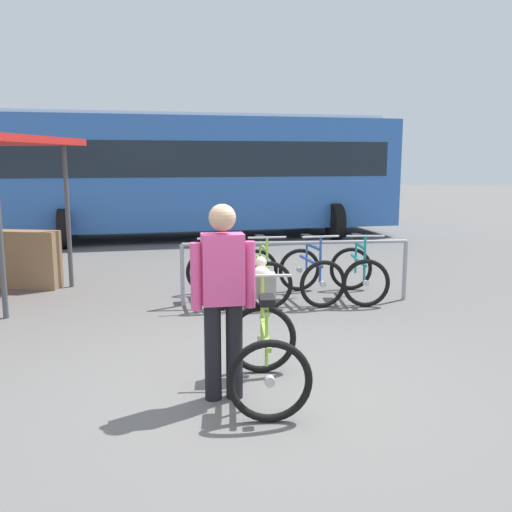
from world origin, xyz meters
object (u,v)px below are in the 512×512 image
racked_bike_lime (262,275)px  racked_bike_blue (311,274)px  featured_bicycle (264,336)px  racked_bike_teal (358,273)px  bus_distant (199,169)px  person_with_featured_bike (223,293)px  racked_bike_black (213,276)px

racked_bike_lime → racked_bike_blue: bearing=3.6°
featured_bicycle → racked_bike_teal: bearing=64.4°
bus_distant → racked_bike_blue: bearing=-73.8°
racked_bike_blue → person_with_featured_bike: 3.62m
bus_distant → racked_bike_black: bearing=-85.3°
racked_bike_black → racked_bike_blue: bearing=3.6°
featured_bicycle → racked_bike_lime: bearing=87.3°
person_with_featured_bike → featured_bicycle: bearing=27.3°
racked_bike_blue → racked_bike_teal: same height
racked_bike_lime → featured_bicycle: 3.15m
featured_bicycle → bus_distant: bus_distant is taller
person_with_featured_bike → bus_distant: bus_distant is taller
racked_bike_black → racked_bike_lime: bearing=3.6°
racked_bike_black → bus_distant: bus_distant is taller
racked_bike_teal → bus_distant: 7.33m
racked_bike_lime → featured_bicycle: size_ratio=0.96×
featured_bicycle → person_with_featured_bike: 0.58m
bus_distant → person_with_featured_bike: bearing=-85.7°
racked_bike_lime → bus_distant: bus_distant is taller
racked_bike_black → racked_bike_lime: 0.70m
racked_bike_blue → person_with_featured_bike: bearing=-109.6°
racked_bike_black → racked_bike_blue: (1.40, 0.09, 0.00)m
racked_bike_blue → person_with_featured_bike: (-1.20, -3.37, 0.54)m
bus_distant → racked_bike_teal: bearing=-68.4°
racked_bike_lime → bus_distant: bearing=100.5°
racked_bike_black → featured_bicycle: bearing=-80.0°
racked_bike_blue → bus_distant: bearing=106.2°
racked_bike_black → featured_bicycle: featured_bicycle is taller
racked_bike_black → person_with_featured_bike: (0.20, -3.28, 0.54)m
racked_bike_lime → person_with_featured_bike: person_with_featured_bike is taller
racked_bike_blue → racked_bike_teal: bearing=3.6°
racked_bike_teal → featured_bicycle: (-1.55, -3.24, 0.12)m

